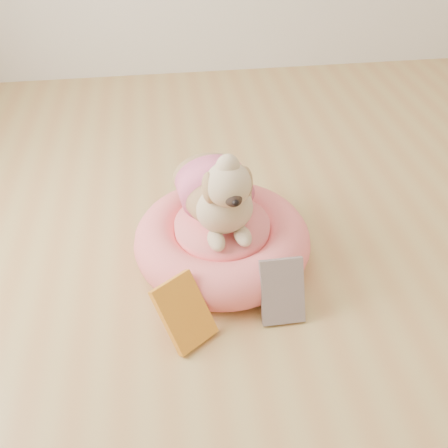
{
  "coord_description": "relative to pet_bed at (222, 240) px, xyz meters",
  "views": [
    {
      "loc": [
        -0.51,
        -1.04,
        1.34
      ],
      "look_at": [
        -0.32,
        0.34,
        0.2
      ],
      "focal_mm": 40.0,
      "sensor_mm": 36.0,
      "label": 1
    }
  ],
  "objects": [
    {
      "name": "floor",
      "position": [
        0.32,
        -0.39,
        -0.08
      ],
      "size": [
        4.5,
        4.5,
        0.0
      ],
      "primitive_type": "plane",
      "color": "tan",
      "rests_on": "ground"
    },
    {
      "name": "pet_bed",
      "position": [
        0.0,
        0.0,
        0.0
      ],
      "size": [
        0.67,
        0.67,
        0.17
      ],
      "color": "#FF636D",
      "rests_on": "floor"
    },
    {
      "name": "dog",
      "position": [
        -0.01,
        0.03,
        0.27
      ],
      "size": [
        0.39,
        0.52,
        0.35
      ],
      "primitive_type": null,
      "rotation": [
        0.0,
        0.0,
        0.12
      ],
      "color": "brown",
      "rests_on": "pet_bed"
    },
    {
      "name": "book_yellow",
      "position": [
        -0.17,
        -0.36,
        0.02
      ],
      "size": [
        0.22,
        0.22,
        0.2
      ],
      "primitive_type": "cube",
      "rotation": [
        -0.65,
        0.0,
        0.61
      ],
      "color": "gold",
      "rests_on": "floor"
    },
    {
      "name": "book_white",
      "position": [
        0.16,
        -0.31,
        0.02
      ],
      "size": [
        0.15,
        0.13,
        0.21
      ],
      "primitive_type": "cube",
      "rotation": [
        -0.49,
        0.0,
        0.01
      ],
      "color": "silver",
      "rests_on": "floor"
    }
  ]
}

